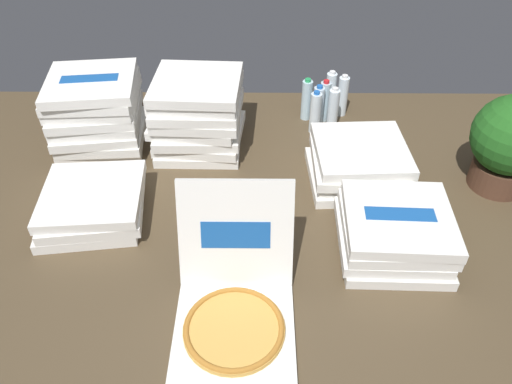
{
  "coord_description": "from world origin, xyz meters",
  "views": [
    {
      "loc": [
        -0.02,
        -1.52,
        1.5
      ],
      "look_at": [
        -0.03,
        0.1,
        0.14
      ],
      "focal_mm": 35.49,
      "sensor_mm": 36.0,
      "label": 1
    }
  ],
  "objects_px": {
    "pizza_stack_center_far": "(92,204)",
    "water_bottle_4": "(307,100)",
    "water_bottle_6": "(330,92)",
    "water_bottle_3": "(333,109)",
    "pizza_stack_right_far": "(394,232)",
    "pizza_stack_right_mid": "(198,114)",
    "pizza_stack_left_far": "(358,163)",
    "water_bottle_2": "(318,107)",
    "open_pizza_box": "(235,302)",
    "potted_plant": "(511,141)",
    "water_bottle_0": "(343,96)",
    "water_bottle_1": "(315,113)",
    "pizza_stack_left_near": "(97,112)",
    "water_bottle_5": "(325,101)"
  },
  "relations": [
    {
      "from": "open_pizza_box",
      "to": "potted_plant",
      "type": "bearing_deg",
      "value": 32.41
    },
    {
      "from": "pizza_stack_right_mid",
      "to": "water_bottle_3",
      "type": "bearing_deg",
      "value": 13.5
    },
    {
      "from": "open_pizza_box",
      "to": "water_bottle_2",
      "type": "distance_m",
      "value": 1.33
    },
    {
      "from": "pizza_stack_right_far",
      "to": "pizza_stack_center_far",
      "type": "relative_size",
      "value": 0.92
    },
    {
      "from": "water_bottle_0",
      "to": "water_bottle_4",
      "type": "distance_m",
      "value": 0.21
    },
    {
      "from": "water_bottle_6",
      "to": "potted_plant",
      "type": "distance_m",
      "value": 0.99
    },
    {
      "from": "pizza_stack_left_far",
      "to": "water_bottle_1",
      "type": "bearing_deg",
      "value": 112.05
    },
    {
      "from": "water_bottle_0",
      "to": "potted_plant",
      "type": "bearing_deg",
      "value": -44.01
    },
    {
      "from": "pizza_stack_left_near",
      "to": "water_bottle_5",
      "type": "xyz_separation_m",
      "value": [
        1.17,
        0.23,
        -0.07
      ]
    },
    {
      "from": "open_pizza_box",
      "to": "potted_plant",
      "type": "xyz_separation_m",
      "value": [
        1.19,
        0.76,
        0.16
      ]
    },
    {
      "from": "pizza_stack_left_near",
      "to": "water_bottle_2",
      "type": "bearing_deg",
      "value": 8.84
    },
    {
      "from": "pizza_stack_center_far",
      "to": "pizza_stack_left_near",
      "type": "bearing_deg",
      "value": 99.97
    },
    {
      "from": "water_bottle_5",
      "to": "potted_plant",
      "type": "xyz_separation_m",
      "value": [
        0.76,
        -0.57,
        0.13
      ]
    },
    {
      "from": "pizza_stack_center_far",
      "to": "water_bottle_4",
      "type": "distance_m",
      "value": 1.27
    },
    {
      "from": "pizza_stack_right_far",
      "to": "water_bottle_4",
      "type": "bearing_deg",
      "value": 105.71
    },
    {
      "from": "water_bottle_2",
      "to": "water_bottle_6",
      "type": "xyz_separation_m",
      "value": [
        0.08,
        0.16,
        0.0
      ]
    },
    {
      "from": "water_bottle_2",
      "to": "water_bottle_4",
      "type": "bearing_deg",
      "value": 128.2
    },
    {
      "from": "pizza_stack_right_mid",
      "to": "potted_plant",
      "type": "distance_m",
      "value": 1.45
    },
    {
      "from": "water_bottle_0",
      "to": "water_bottle_2",
      "type": "xyz_separation_m",
      "value": [
        -0.15,
        -0.12,
        0.0
      ]
    },
    {
      "from": "pizza_stack_center_far",
      "to": "pizza_stack_right_mid",
      "type": "xyz_separation_m",
      "value": [
        0.41,
        0.55,
        0.12
      ]
    },
    {
      "from": "pizza_stack_left_far",
      "to": "water_bottle_4",
      "type": "bearing_deg",
      "value": 110.39
    },
    {
      "from": "water_bottle_1",
      "to": "water_bottle_3",
      "type": "relative_size",
      "value": 1.0
    },
    {
      "from": "pizza_stack_right_mid",
      "to": "water_bottle_2",
      "type": "height_order",
      "value": "pizza_stack_right_mid"
    },
    {
      "from": "water_bottle_1",
      "to": "water_bottle_3",
      "type": "bearing_deg",
      "value": 20.76
    },
    {
      "from": "water_bottle_0",
      "to": "water_bottle_2",
      "type": "distance_m",
      "value": 0.19
    },
    {
      "from": "pizza_stack_center_far",
      "to": "water_bottle_2",
      "type": "relative_size",
      "value": 2.03
    },
    {
      "from": "pizza_stack_right_mid",
      "to": "water_bottle_4",
      "type": "height_order",
      "value": "pizza_stack_right_mid"
    },
    {
      "from": "water_bottle_4",
      "to": "water_bottle_5",
      "type": "distance_m",
      "value": 0.1
    },
    {
      "from": "pizza_stack_right_far",
      "to": "pizza_stack_center_far",
      "type": "distance_m",
      "value": 1.27
    },
    {
      "from": "pizza_stack_left_far",
      "to": "water_bottle_2",
      "type": "xyz_separation_m",
      "value": [
        -0.15,
        0.47,
        0.02
      ]
    },
    {
      "from": "water_bottle_4",
      "to": "water_bottle_5",
      "type": "bearing_deg",
      "value": -9.26
    },
    {
      "from": "water_bottle_4",
      "to": "potted_plant",
      "type": "bearing_deg",
      "value": -34.46
    },
    {
      "from": "pizza_stack_right_mid",
      "to": "water_bottle_5",
      "type": "relative_size",
      "value": 1.95
    },
    {
      "from": "pizza_stack_right_far",
      "to": "water_bottle_1",
      "type": "height_order",
      "value": "water_bottle_1"
    },
    {
      "from": "water_bottle_6",
      "to": "pizza_stack_center_far",
      "type": "bearing_deg",
      "value": -140.82
    },
    {
      "from": "water_bottle_0",
      "to": "water_bottle_5",
      "type": "bearing_deg",
      "value": -150.66
    },
    {
      "from": "water_bottle_0",
      "to": "water_bottle_3",
      "type": "bearing_deg",
      "value": -115.75
    },
    {
      "from": "water_bottle_3",
      "to": "water_bottle_5",
      "type": "bearing_deg",
      "value": 114.73
    },
    {
      "from": "water_bottle_6",
      "to": "water_bottle_3",
      "type": "bearing_deg",
      "value": -91.69
    },
    {
      "from": "pizza_stack_left_far",
      "to": "water_bottle_6",
      "type": "distance_m",
      "value": 0.64
    },
    {
      "from": "water_bottle_4",
      "to": "pizza_stack_right_mid",
      "type": "bearing_deg",
      "value": -154.83
    },
    {
      "from": "pizza_stack_left_near",
      "to": "water_bottle_5",
      "type": "bearing_deg",
      "value": 11.22
    },
    {
      "from": "pizza_stack_left_far",
      "to": "pizza_stack_right_far",
      "type": "bearing_deg",
      "value": -80.2
    },
    {
      "from": "water_bottle_6",
      "to": "pizza_stack_right_far",
      "type": "bearing_deg",
      "value": -82.57
    },
    {
      "from": "water_bottle_4",
      "to": "potted_plant",
      "type": "xyz_separation_m",
      "value": [
        0.85,
        -0.58,
        0.13
      ]
    },
    {
      "from": "potted_plant",
      "to": "water_bottle_0",
      "type": "bearing_deg",
      "value": 135.99
    },
    {
      "from": "pizza_stack_left_near",
      "to": "water_bottle_2",
      "type": "xyz_separation_m",
      "value": [
        1.13,
        0.18,
        -0.07
      ]
    },
    {
      "from": "water_bottle_5",
      "to": "pizza_stack_right_far",
      "type": "bearing_deg",
      "value": -79.37
    },
    {
      "from": "water_bottle_2",
      "to": "potted_plant",
      "type": "bearing_deg",
      "value": -32.8
    },
    {
      "from": "pizza_stack_right_mid",
      "to": "water_bottle_2",
      "type": "relative_size",
      "value": 1.95
    }
  ]
}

